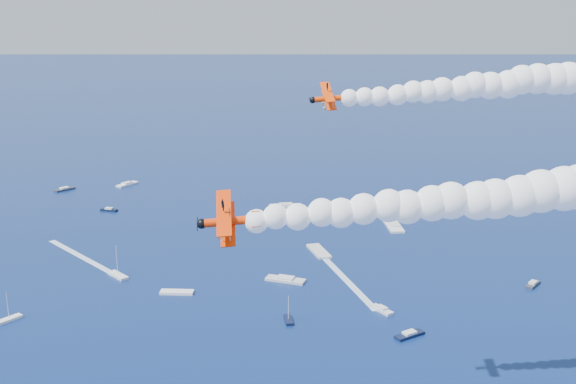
# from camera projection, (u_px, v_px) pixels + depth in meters

# --- Properties ---
(biplane_lead) EXTENTS (8.25, 9.72, 6.91)m
(biplane_lead) POSITION_uv_depth(u_px,v_px,m) (330.00, 99.00, 114.28)
(biplane_lead) COLOR #FF4105
(biplane_trail) EXTENTS (9.31, 11.09, 8.39)m
(biplane_trail) POSITION_uv_depth(u_px,v_px,m) (230.00, 221.00, 83.15)
(biplane_trail) COLOR #FF3705
(smoke_trail_lead) EXTENTS (65.49, 35.88, 11.65)m
(smoke_trail_lead) POSITION_uv_depth(u_px,v_px,m) (522.00, 82.00, 116.20)
(smoke_trail_lead) COLOR white
(smoke_trail_trail) EXTENTS (65.37, 33.25, 11.65)m
(smoke_trail_trail) POSITION_uv_depth(u_px,v_px,m) (497.00, 197.00, 84.32)
(smoke_trail_trail) COLOR white
(spectator_boats) EXTENTS (240.28, 180.50, 0.70)m
(spectator_boats) POSITION_uv_depth(u_px,v_px,m) (319.00, 263.00, 209.55)
(spectator_boats) COLOR white
(spectator_boats) RESTS_ON ground
(boat_wakes) EXTENTS (107.48, 37.51, 0.04)m
(boat_wakes) POSITION_uv_depth(u_px,v_px,m) (207.00, 268.00, 205.97)
(boat_wakes) COLOR white
(boat_wakes) RESTS_ON ground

